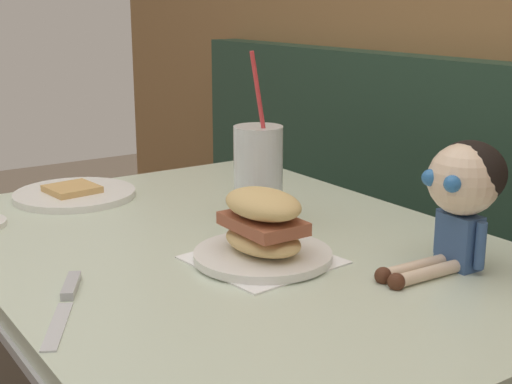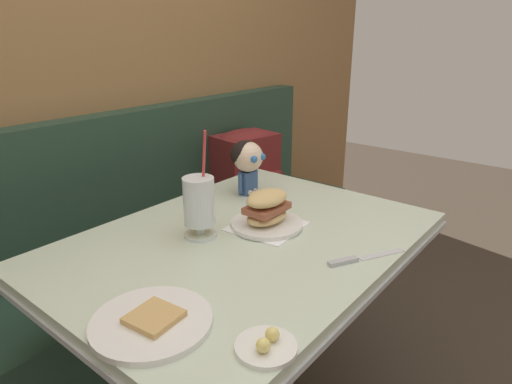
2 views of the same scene
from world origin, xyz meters
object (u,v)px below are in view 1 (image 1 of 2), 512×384
Objects in this scene: toast_plate at (74,194)px; milkshake_glass at (258,170)px; butter_knife at (68,296)px; seated_doll at (463,186)px; sandwich_plate at (263,233)px.

milkshake_glass is at bearing 32.10° from toast_plate.
milkshake_glass reaches higher than butter_knife.
butter_knife is at bearing -111.79° from seated_doll.
milkshake_glass is 0.39m from seated_doll.
seated_doll is at bearing 50.89° from sandwich_plate.
milkshake_glass is 1.43× the size of sandwich_plate.
seated_doll is at bearing 68.21° from butter_knife.
butter_knife is 0.60m from seated_doll.
toast_plate is at bearing -167.99° from sandwich_plate.
milkshake_glass is 1.44× the size of seated_doll.
toast_plate is at bearing 158.64° from butter_knife.
milkshake_glass is at bearing 109.47° from butter_knife.
milkshake_glass is (0.35, 0.22, 0.09)m from toast_plate.
toast_plate is at bearing -154.25° from seated_doll.
milkshake_glass reaches higher than seated_doll.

